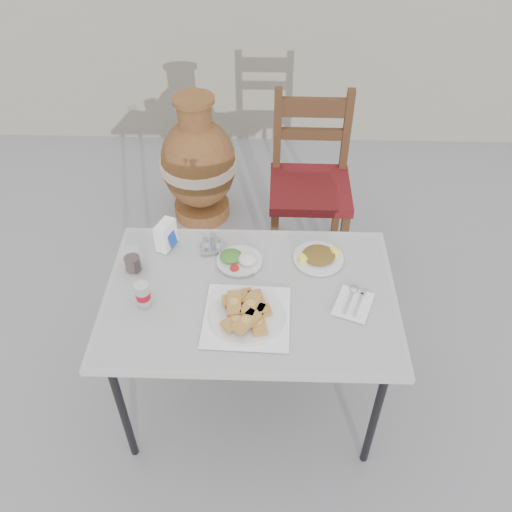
{
  "coord_description": "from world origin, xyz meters",
  "views": [
    {
      "loc": [
        0.04,
        -1.4,
        2.19
      ],
      "look_at": [
        -0.0,
        0.09,
        0.83
      ],
      "focal_mm": 38.0,
      "sensor_mm": 36.0,
      "label": 1
    }
  ],
  "objects_px": {
    "cola_glass": "(132,261)",
    "terracotta_urn": "(199,164)",
    "condiment_caddy": "(213,245)",
    "salad_rice_plate": "(239,259)",
    "pide_plate": "(247,312)",
    "chair": "(310,182)",
    "cafe_table": "(250,301)",
    "salad_chopped_plate": "(319,256)",
    "soda_can": "(143,294)",
    "napkin_holder": "(166,235)"
  },
  "relations": [
    {
      "from": "cafe_table",
      "to": "salad_chopped_plate",
      "type": "relative_size",
      "value": 5.42
    },
    {
      "from": "pide_plate",
      "to": "chair",
      "type": "height_order",
      "value": "chair"
    },
    {
      "from": "condiment_caddy",
      "to": "salad_chopped_plate",
      "type": "bearing_deg",
      "value": -6.44
    },
    {
      "from": "salad_rice_plate",
      "to": "napkin_holder",
      "type": "height_order",
      "value": "napkin_holder"
    },
    {
      "from": "salad_rice_plate",
      "to": "soda_can",
      "type": "distance_m",
      "value": 0.42
    },
    {
      "from": "cafe_table",
      "to": "chair",
      "type": "bearing_deg",
      "value": 74.21
    },
    {
      "from": "salad_rice_plate",
      "to": "terracotta_urn",
      "type": "xyz_separation_m",
      "value": [
        -0.32,
        1.19,
        -0.32
      ]
    },
    {
      "from": "salad_chopped_plate",
      "to": "salad_rice_plate",
      "type": "bearing_deg",
      "value": -175.57
    },
    {
      "from": "salad_chopped_plate",
      "to": "cola_glass",
      "type": "relative_size",
      "value": 2.05
    },
    {
      "from": "pide_plate",
      "to": "soda_can",
      "type": "xyz_separation_m",
      "value": [
        -0.39,
        0.06,
        0.02
      ]
    },
    {
      "from": "condiment_caddy",
      "to": "cola_glass",
      "type": "bearing_deg",
      "value": -157.31
    },
    {
      "from": "chair",
      "to": "pide_plate",
      "type": "bearing_deg",
      "value": -103.9
    },
    {
      "from": "cafe_table",
      "to": "salad_rice_plate",
      "type": "distance_m",
      "value": 0.19
    },
    {
      "from": "soda_can",
      "to": "chair",
      "type": "height_order",
      "value": "chair"
    },
    {
      "from": "condiment_caddy",
      "to": "chair",
      "type": "relative_size",
      "value": 0.12
    },
    {
      "from": "chair",
      "to": "terracotta_urn",
      "type": "height_order",
      "value": "chair"
    },
    {
      "from": "chair",
      "to": "terracotta_urn",
      "type": "distance_m",
      "value": 0.76
    },
    {
      "from": "salad_rice_plate",
      "to": "salad_chopped_plate",
      "type": "distance_m",
      "value": 0.33
    },
    {
      "from": "salad_chopped_plate",
      "to": "pide_plate",
      "type": "bearing_deg",
      "value": -131.04
    },
    {
      "from": "salad_rice_plate",
      "to": "terracotta_urn",
      "type": "height_order",
      "value": "terracotta_urn"
    },
    {
      "from": "condiment_caddy",
      "to": "terracotta_urn",
      "type": "height_order",
      "value": "terracotta_urn"
    },
    {
      "from": "salad_rice_plate",
      "to": "condiment_caddy",
      "type": "bearing_deg",
      "value": 146.58
    },
    {
      "from": "salad_chopped_plate",
      "to": "condiment_caddy",
      "type": "distance_m",
      "value": 0.44
    },
    {
      "from": "salad_rice_plate",
      "to": "chair",
      "type": "xyz_separation_m",
      "value": [
        0.34,
        0.84,
        -0.2
      ]
    },
    {
      "from": "cafe_table",
      "to": "cola_glass",
      "type": "distance_m",
      "value": 0.5
    },
    {
      "from": "cola_glass",
      "to": "chair",
      "type": "distance_m",
      "value": 1.19
    },
    {
      "from": "salad_chopped_plate",
      "to": "soda_can",
      "type": "distance_m",
      "value": 0.72
    },
    {
      "from": "condiment_caddy",
      "to": "salad_rice_plate",
      "type": "bearing_deg",
      "value": -33.42
    },
    {
      "from": "terracotta_urn",
      "to": "napkin_holder",
      "type": "bearing_deg",
      "value": -89.47
    },
    {
      "from": "chair",
      "to": "soda_can",
      "type": "bearing_deg",
      "value": -121.68
    },
    {
      "from": "cola_glass",
      "to": "terracotta_urn",
      "type": "height_order",
      "value": "terracotta_urn"
    },
    {
      "from": "salad_chopped_plate",
      "to": "soda_can",
      "type": "relative_size",
      "value": 2.07
    },
    {
      "from": "soda_can",
      "to": "terracotta_urn",
      "type": "bearing_deg",
      "value": 88.96
    },
    {
      "from": "salad_rice_plate",
      "to": "chair",
      "type": "height_order",
      "value": "chair"
    },
    {
      "from": "salad_rice_plate",
      "to": "napkin_holder",
      "type": "xyz_separation_m",
      "value": [
        -0.31,
        0.09,
        0.04
      ]
    },
    {
      "from": "terracotta_urn",
      "to": "cafe_table",
      "type": "bearing_deg",
      "value": -74.79
    },
    {
      "from": "cola_glass",
      "to": "condiment_caddy",
      "type": "xyz_separation_m",
      "value": [
        0.31,
        0.13,
        -0.02
      ]
    },
    {
      "from": "cafe_table",
      "to": "condiment_caddy",
      "type": "bearing_deg",
      "value": 124.16
    },
    {
      "from": "chair",
      "to": "salad_chopped_plate",
      "type": "bearing_deg",
      "value": -90.37
    },
    {
      "from": "pide_plate",
      "to": "salad_chopped_plate",
      "type": "bearing_deg",
      "value": 48.96
    },
    {
      "from": "salad_chopped_plate",
      "to": "condiment_caddy",
      "type": "xyz_separation_m",
      "value": [
        -0.44,
        0.05,
        0.01
      ]
    },
    {
      "from": "salad_rice_plate",
      "to": "chair",
      "type": "bearing_deg",
      "value": 68.03
    },
    {
      "from": "salad_rice_plate",
      "to": "condiment_caddy",
      "type": "relative_size",
      "value": 1.63
    },
    {
      "from": "cafe_table",
      "to": "salad_rice_plate",
      "type": "xyz_separation_m",
      "value": [
        -0.05,
        0.17,
        0.07
      ]
    },
    {
      "from": "salad_chopped_plate",
      "to": "napkin_holder",
      "type": "xyz_separation_m",
      "value": [
        -0.63,
        0.06,
        0.04
      ]
    },
    {
      "from": "salad_rice_plate",
      "to": "salad_chopped_plate",
      "type": "relative_size",
      "value": 0.9
    },
    {
      "from": "salad_rice_plate",
      "to": "chair",
      "type": "distance_m",
      "value": 0.93
    },
    {
      "from": "salad_rice_plate",
      "to": "napkin_holder",
      "type": "distance_m",
      "value": 0.32
    },
    {
      "from": "napkin_holder",
      "to": "terracotta_urn",
      "type": "relative_size",
      "value": 0.15
    },
    {
      "from": "pide_plate",
      "to": "salad_chopped_plate",
      "type": "relative_size",
      "value": 1.58
    }
  ]
}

